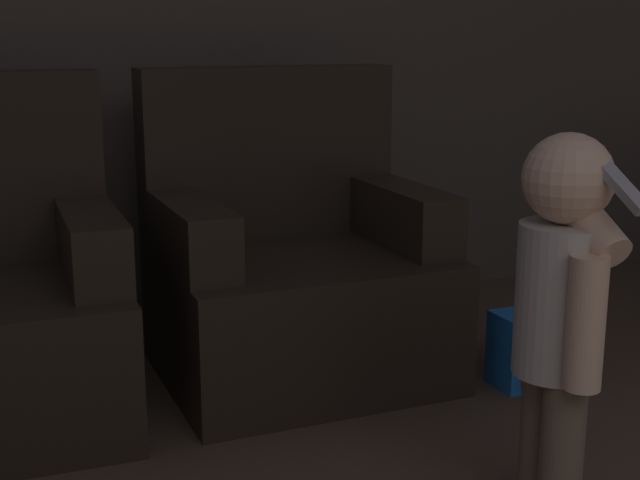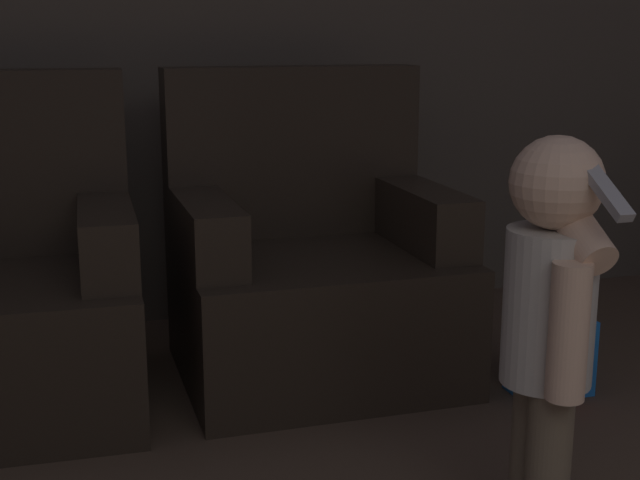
% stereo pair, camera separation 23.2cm
% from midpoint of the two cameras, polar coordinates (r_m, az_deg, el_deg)
% --- Properties ---
extents(armchair_right, '(0.89, 0.77, 1.01)m').
position_cam_midpoint_polar(armchair_right, '(2.98, 1.69, -2.05)').
color(armchair_right, black).
rests_on(armchair_right, ground_plane).
extents(person_toddler, '(0.20, 0.35, 0.92)m').
position_cam_midpoint_polar(person_toddler, '(2.04, 17.79, -4.20)').
color(person_toddler, brown).
rests_on(person_toddler, ground_plane).
extents(toy_backpack, '(0.25, 0.17, 0.24)m').
position_cam_midpoint_polar(toy_backpack, '(2.97, 16.76, -7.20)').
color(toy_backpack, blue).
rests_on(toy_backpack, ground_plane).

